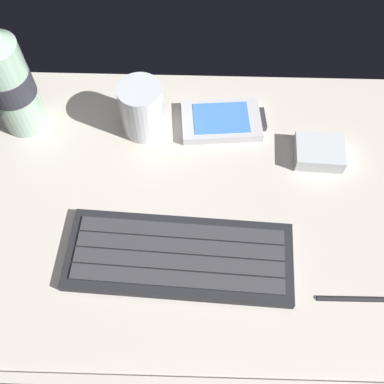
{
  "coord_description": "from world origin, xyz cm",
  "views": [
    {
      "loc": [
        0.83,
        -30.14,
        55.49
      ],
      "look_at": [
        0.0,
        0.0,
        3.0
      ],
      "focal_mm": 42.42,
      "sensor_mm": 36.0,
      "label": 1
    }
  ],
  "objects": [
    {
      "name": "ground_plane",
      "position": [
        0.0,
        -0.23,
        -0.99
      ],
      "size": [
        64.0,
        48.0,
        2.8
      ],
      "color": "beige"
    },
    {
      "name": "keyboard",
      "position": [
        -1.37,
        -8.35,
        0.81
      ],
      "size": [
        29.52,
        12.46,
        1.7
      ],
      "color": "#232328",
      "rests_on": "ground_plane"
    },
    {
      "name": "handheld_device",
      "position": [
        4.23,
        14.02,
        0.73
      ],
      "size": [
        13.23,
        8.58,
        1.5
      ],
      "color": "silver",
      "rests_on": "ground_plane"
    },
    {
      "name": "juice_cup",
      "position": [
        -7.68,
        13.03,
        3.91
      ],
      "size": [
        6.4,
        6.4,
        8.5
      ],
      "color": "silver",
      "rests_on": "ground_plane"
    },
    {
      "name": "water_bottle",
      "position": [
        -25.94,
        13.73,
        9.01
      ],
      "size": [
        6.73,
        6.73,
        20.8
      ],
      "color": "#9EC1A8",
      "rests_on": "ground_plane"
    },
    {
      "name": "charger_block",
      "position": [
        18.31,
        8.23,
        1.2
      ],
      "size": [
        7.29,
        5.96,
        2.4
      ],
      "primitive_type": "cube",
      "rotation": [
        0.0,
        0.0,
        -0.05
      ],
      "color": "silver",
      "rests_on": "ground_plane"
    },
    {
      "name": "stylus_pen",
      "position": [
        20.64,
        -13.09,
        0.35
      ],
      "size": [
        9.5,
        0.77,
        0.7
      ],
      "primitive_type": "cylinder",
      "rotation": [
        0.0,
        1.57,
        0.01
      ],
      "color": "#26262B",
      "rests_on": "ground_plane"
    }
  ]
}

